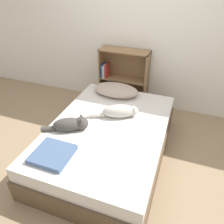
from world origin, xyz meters
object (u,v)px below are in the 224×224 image
object	(u,v)px
cat_dark	(72,124)
cat_light	(120,111)
pillow	(116,90)
bookshelf	(123,77)
bed	(108,140)

from	to	relation	value
cat_dark	cat_light	bearing A→B (deg)	18.24
pillow	bookshelf	distance (m)	0.52
cat_light	bookshelf	size ratio (longest dim) A/B	0.60
cat_light	bookshelf	bearing A→B (deg)	82.68
bed	cat_dark	size ratio (longest dim) A/B	3.88
pillow	cat_light	bearing A→B (deg)	-65.63
cat_dark	bookshelf	distance (m)	1.44
cat_light	cat_dark	distance (m)	0.59
cat_light	bookshelf	distance (m)	1.05
bed	bookshelf	distance (m)	1.28
pillow	cat_light	distance (m)	0.55
bed	bookshelf	size ratio (longest dim) A/B	2.03
bed	bookshelf	world-z (taller)	bookshelf
cat_light	pillow	bearing A→B (deg)	91.45
bed	pillow	world-z (taller)	pillow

